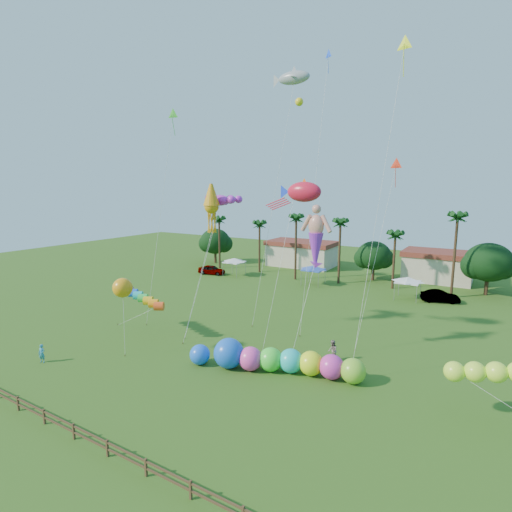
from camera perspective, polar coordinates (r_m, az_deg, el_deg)
The scene contains 23 objects.
ground at distance 29.64m, azimuth -10.72°, elevation -20.37°, with size 160.00×160.00×0.00m, color #285116.
tree_line at distance 65.23m, azimuth 18.43°, elevation -0.05°, with size 69.46×8.91×11.00m.
buildings_row at distance 72.99m, azimuth 14.30°, elevation -0.67°, with size 35.00×7.00×4.00m.
tent_row at distance 61.17m, azimuth 7.97°, elevation -1.72°, with size 31.00×4.00×0.60m.
fence at distance 25.89m, azimuth -20.49°, elevation -24.12°, with size 36.12×0.12×1.00m.
car_a at distance 69.37m, azimuth -6.35°, elevation -1.97°, with size 1.88×4.68×1.59m, color #4C4C54.
car_b at distance 57.64m, azimuth 24.82°, elevation -5.26°, with size 1.64×4.71×1.55m, color #4C4C54.
spectator_a at distance 39.58m, azimuth -28.28°, elevation -12.17°, with size 0.59×0.38×1.61m, color teal.
spectator_b at distance 35.88m, azimuth 10.88°, elevation -13.16°, with size 0.91×0.71×1.87m, color gray.
caterpillar_inflatable at distance 33.24m, azimuth 3.65°, elevation -14.69°, with size 12.21×5.24×2.51m.
blue_ball at distance 35.05m, azimuth -8.03°, elevation -13.77°, with size 1.72×1.72×1.72m, color blue.
rainbow_tube at distance 41.04m, azimuth -15.26°, elevation -6.61°, with size 8.79×2.95×3.92m.
green_worm at distance 29.49m, azimuth 26.47°, elevation -14.55°, with size 9.90×3.40×3.93m.
orange_ball_kite at distance 36.51m, azimuth -18.52°, elevation -4.33°, with size 1.75×1.75×7.09m.
merman_kite at distance 34.88m, azimuth 8.53°, elevation 2.14°, with size 2.64×4.88×12.88m.
fish_kite at distance 37.69m, azimuth 6.88°, elevation 9.08°, with size 5.26×6.69×15.45m.
shark_kite at distance 46.26m, azimuth 5.45°, elevation 24.00°, with size 5.12×6.98×27.09m.
squid_kite at distance 39.83m, azimuth -6.37°, elevation 7.05°, with size 1.71×5.07×15.29m.
lobster_kite at distance 40.92m, azimuth -5.20°, elevation 7.93°, with size 4.07×5.72×14.31m.
delta_kite_red at distance 38.70m, azimuth 19.30°, elevation 11.86°, with size 2.64×3.74×17.45m.
delta_kite_yellow at distance 34.33m, azimuth 20.34°, elevation 25.85°, with size 2.59×3.92×25.72m.
delta_kite_green at distance 45.60m, azimuth -11.84°, elevation 18.76°, with size 2.10×4.14×23.11m.
delta_kite_blue at distance 44.39m, azimuth 10.16°, elevation 25.32°, with size 1.04×5.29×28.32m.
Camera 1 is at (17.43, -18.87, 14.78)m, focal length 28.00 mm.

